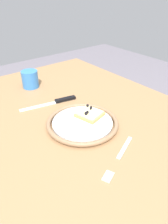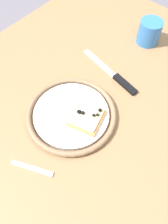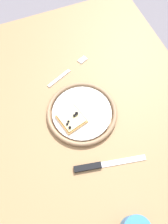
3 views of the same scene
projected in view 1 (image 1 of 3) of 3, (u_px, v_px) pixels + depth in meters
name	position (u px, v px, depth m)	size (l,w,h in m)	color
dining_table	(76.00, 136.00, 0.81)	(1.18, 0.88, 0.76)	#936D47
plate	(83.00, 122.00, 0.74)	(0.25, 0.25, 0.02)	white
pizza_slice_near	(90.00, 114.00, 0.76)	(0.10, 0.10, 0.03)	tan
knife	(58.00, 101.00, 0.88)	(0.07, 0.24, 0.01)	silver
fork	(119.00, 157.00, 0.60)	(0.09, 0.19, 0.00)	#BDBDBD
cup	(31.00, 79.00, 0.99)	(0.08, 0.08, 0.08)	#3372BF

